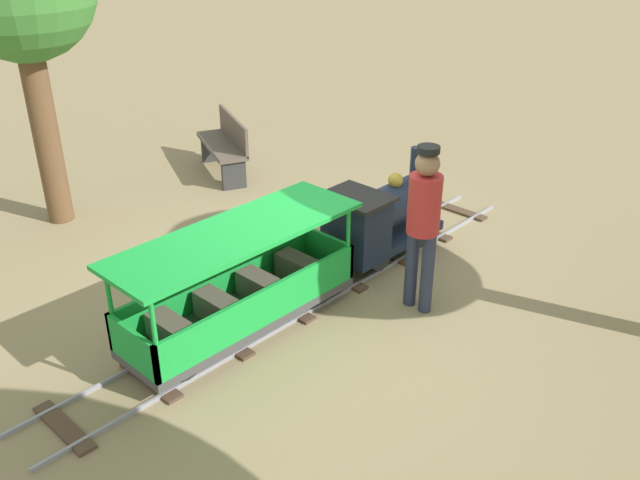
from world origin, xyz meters
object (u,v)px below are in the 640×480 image
object	(u,v)px
locomotive	(380,217)
conductor_person	(423,217)
passenger_car	(241,291)
park_bench	(225,145)

from	to	relation	value
locomotive	conductor_person	distance (m)	1.15
passenger_car	conductor_person	distance (m)	1.76
conductor_person	park_bench	xyz separation A→B (m)	(-4.03, 0.98, -0.54)
locomotive	conductor_person	world-z (taller)	conductor_person
passenger_car	conductor_person	world-z (taller)	conductor_person
passenger_car	park_bench	bearing A→B (deg)	142.58
passenger_car	park_bench	xyz separation A→B (m)	(-3.12, 2.39, -0.01)
locomotive	park_bench	world-z (taller)	locomotive
park_bench	passenger_car	bearing A→B (deg)	-37.42
conductor_person	park_bench	world-z (taller)	conductor_person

